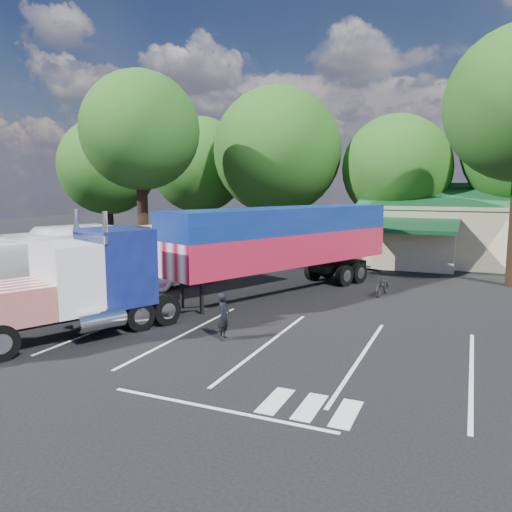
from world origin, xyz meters
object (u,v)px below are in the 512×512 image
at_px(bicycle, 383,285).
at_px(silver_sedan, 402,253).
at_px(semi_truck, 241,247).
at_px(tour_bus, 104,260).
at_px(woman, 224,316).

xyz_separation_m(bicycle, silver_sedan, (-0.41, 10.53, 0.30)).
bearing_deg(semi_truck, bicycle, 57.70).
distance_m(semi_truck, bicycle, 7.32).
height_order(semi_truck, tour_bus, semi_truck).
bearing_deg(woman, silver_sedan, -18.96).
height_order(bicycle, silver_sedan, silver_sedan).
distance_m(woman, bicycle, 10.25).
xyz_separation_m(semi_truck, tour_bus, (-6.65, -1.57, -0.81)).
distance_m(semi_truck, tour_bus, 6.88).
xyz_separation_m(woman, bicycle, (3.90, 9.47, -0.34)).
distance_m(semi_truck, silver_sedan, 15.52).
relative_size(bicycle, silver_sedan, 0.39).
distance_m(woman, tour_bus, 9.53).
distance_m(bicycle, silver_sedan, 10.54).
relative_size(semi_truck, bicycle, 11.11).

